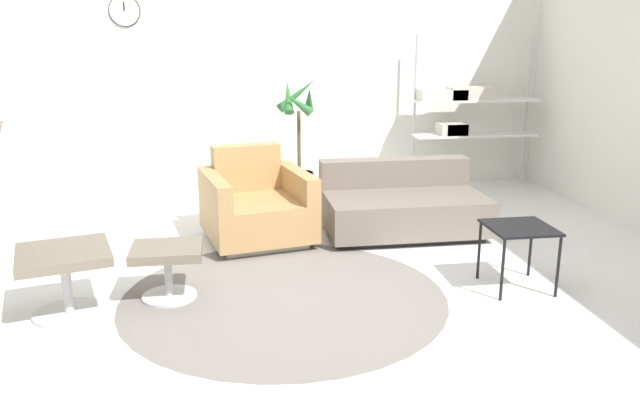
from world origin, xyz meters
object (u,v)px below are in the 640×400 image
ottoman (167,261)px  armchair_red (256,208)px  potted_plant (299,157)px  shelf_unit (462,110)px  lounge_chair (3,207)px  couch_low (402,207)px  side_table (519,233)px

ottoman → armchair_red: bearing=61.0°
potted_plant → shelf_unit: (1.84, 0.31, 0.42)m
lounge_chair → couch_low: (2.78, 1.41, -0.50)m
lounge_chair → armchair_red: 2.09m
ottoman → couch_low: couch_low is taller
armchair_red → side_table: armchair_red is taller
couch_low → shelf_unit: bearing=-126.4°
ottoman → lounge_chair: bearing=-164.5°
armchair_red → shelf_unit: bearing=-159.5°
lounge_chair → shelf_unit: 4.82m
potted_plant → ottoman: bearing=-115.9°
side_table → shelf_unit: shelf_unit is taller
armchair_red → couch_low: (1.28, 0.03, -0.05)m
couch_low → side_table: (0.43, -1.34, 0.17)m
potted_plant → shelf_unit: shelf_unit is taller
lounge_chair → potted_plant: size_ratio=1.01×
ottoman → side_table: bearing=-4.2°
couch_low → side_table: size_ratio=3.12×
couch_low → ottoman: bearing=31.1°
lounge_chair → shelf_unit: bearing=111.3°
ottoman → potted_plant: (1.13, 2.34, 0.20)m
lounge_chair → couch_low: bearing=101.4°
ottoman → shelf_unit: shelf_unit is taller
side_table → shelf_unit: bearing=77.2°
lounge_chair → side_table: lounge_chair is taller
lounge_chair → armchair_red: size_ratio=1.27×
lounge_chair → shelf_unit: size_ratio=0.76×
lounge_chair → side_table: size_ratio=2.92×
lounge_chair → couch_low: 3.16m
lounge_chair → ottoman: lounge_chair is taller
ottoman → couch_low: 2.24m
potted_plant → shelf_unit: size_ratio=0.75×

